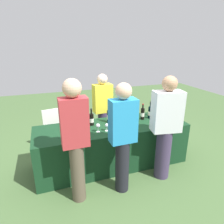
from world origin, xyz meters
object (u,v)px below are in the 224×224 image
Objects in this scene: wine_bottle_7 at (152,110)px; ice_bucket at (162,115)px; guest_2 at (166,126)px; wine_bottle_2 at (92,119)px; wine_glass_2 at (98,126)px; server_pouring at (103,108)px; wine_bottle_4 at (125,115)px; wine_bottle_5 at (143,114)px; wine_glass_3 at (107,126)px; wine_glass_5 at (119,121)px; menu_board at (55,129)px; wine_bottle_0 at (69,121)px; wine_glass_0 at (69,130)px; wine_glass_1 at (76,127)px; wine_bottle_3 at (109,116)px; guest_1 at (123,135)px; wine_bottle_1 at (79,119)px; wine_bottle_6 at (150,112)px; guest_0 at (75,138)px; wine_glass_4 at (113,121)px.

wine_bottle_7 is 1.46× the size of ice_bucket.
ice_bucket is at bearing 71.01° from guest_2.
wine_bottle_2 reaches higher than wine_glass_2.
server_pouring reaches higher than wine_glass_2.
wine_bottle_5 is at bearing -2.80° from wine_bottle_4.
wine_glass_5 reaches higher than wine_glass_3.
menu_board is (-1.57, 1.56, -0.47)m from guest_2.
wine_glass_3 is (0.56, -0.38, -0.02)m from wine_bottle_0.
wine_glass_0 is (-0.05, -0.38, -0.00)m from wine_bottle_0.
wine_glass_1 is 0.94× the size of wine_glass_2.
wine_bottle_3 is at bearing 172.12° from wine_bottle_4.
ice_bucket is at bearing 31.30° from guest_1.
wine_bottle_6 is at bearing -3.48° from wine_bottle_1.
wine_bottle_1 reaches higher than wine_glass_2.
wine_glass_3 is at bearing -34.29° from wine_bottle_0.
wine_bottle_0 is at bearing 87.94° from guest_0.
wine_bottle_0 is at bearing 145.71° from wine_glass_3.
guest_1 is at bearing -74.09° from menu_board.
wine_bottle_0 is 0.86m from wine_glass_5.
menu_board is at bearing 132.22° from wine_glass_4.
wine_glass_5 is 1.04m from guest_0.
server_pouring is (0.20, 0.89, -0.01)m from wine_glass_3.
guest_0 reaches higher than wine_glass_1.
guest_2 is (0.98, -0.76, 0.04)m from wine_bottle_2.
menu_board is at bearing 106.16° from wine_glass_1.
ice_bucket reaches higher than wine_glass_1.
wine_bottle_6 is 0.19× the size of guest_0.
server_pouring is (0.67, 0.79, -0.01)m from wine_glass_1.
server_pouring is (-0.75, 0.61, -0.03)m from wine_bottle_6.
wine_bottle_5 reaches higher than wine_glass_4.
wine_bottle_3 is 1.02m from guest_2.
wine_bottle_3 is 2.30× the size of wine_glass_2.
server_pouring is (0.81, 0.90, -0.02)m from wine_glass_0.
wine_bottle_2 reaches higher than ice_bucket.
wine_bottle_5 is at bearing -177.47° from wine_bottle_6.
wine_bottle_0 is at bearing 170.10° from wine_bottle_2.
wine_glass_4 is at bearing 8.26° from wine_glass_0.
wine_glass_1 is at bearing 39.62° from wine_glass_0.
wine_glass_1 is (0.08, -0.27, -0.01)m from wine_bottle_0.
wine_bottle_5 is 0.35× the size of menu_board.
wine_bottle_3 is 1.01× the size of wine_bottle_6.
guest_1 is at bearing -137.64° from wine_bottle_6.
wine_glass_2 is at bearing 110.35° from guest_1.
guest_2 is at bearing -106.51° from wine_bottle_7.
wine_bottle_4 reaches higher than wine_glass_1.
wine_bottle_4 is 0.35m from wine_bottle_5.
guest_1 is 1.90× the size of menu_board.
wine_bottle_2 is at bearing 152.36° from guest_2.
wine_glass_0 is at bearing -173.22° from wine_glass_5.
wine_bottle_1 is 0.42m from wine_glass_0.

